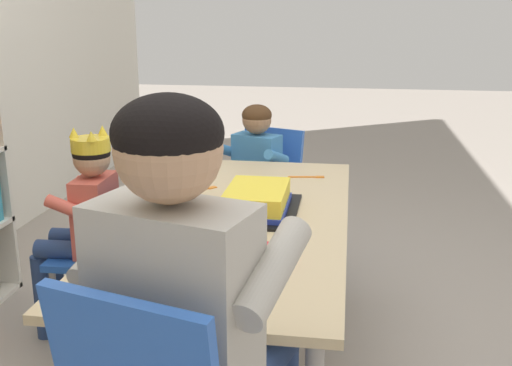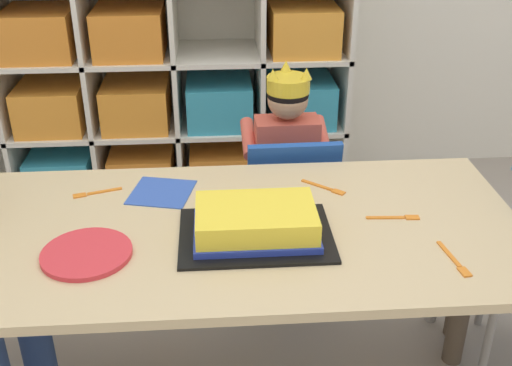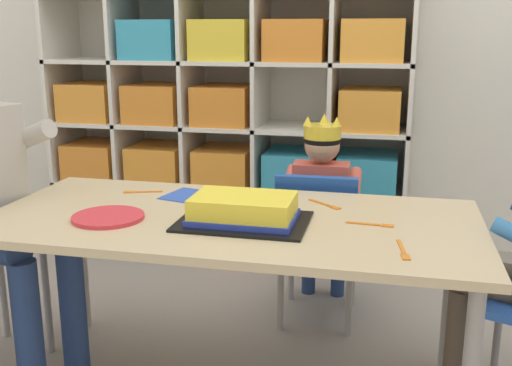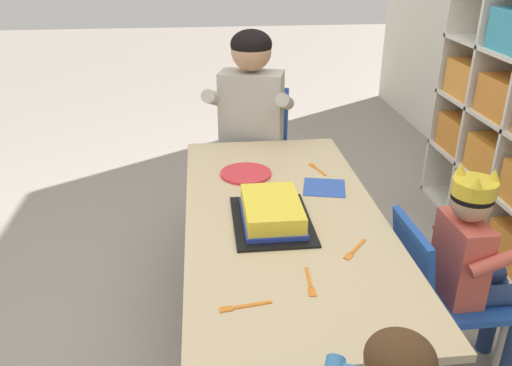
% 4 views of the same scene
% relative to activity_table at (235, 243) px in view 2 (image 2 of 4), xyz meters
% --- Properties ---
extents(storage_cubby_shelf, '(1.81, 0.40, 1.60)m').
position_rel_activity_table_xyz_m(storage_cubby_shelf, '(-0.36, 1.29, 0.27)').
color(storage_cubby_shelf, silver).
rests_on(storage_cubby_shelf, ground).
extents(activity_table, '(1.45, 0.69, 0.57)m').
position_rel_activity_table_xyz_m(activity_table, '(0.00, 0.00, 0.00)').
color(activity_table, '#D1B789').
rests_on(activity_table, ground).
extents(classroom_chair_blue, '(0.32, 0.36, 0.62)m').
position_rel_activity_table_xyz_m(classroom_chair_blue, '(0.20, 0.50, -0.17)').
color(classroom_chair_blue, '#1E4CA8').
rests_on(classroom_chair_blue, ground).
extents(child_with_crown, '(0.30, 0.31, 0.80)m').
position_rel_activity_table_xyz_m(child_with_crown, '(0.20, 0.61, -0.03)').
color(child_with_crown, '#D15647').
rests_on(child_with_crown, ground).
extents(birthday_cake_on_tray, '(0.37, 0.26, 0.08)m').
position_rel_activity_table_xyz_m(birthday_cake_on_tray, '(0.05, -0.05, 0.08)').
color(birthday_cake_on_tray, black).
rests_on(birthday_cake_on_tray, activity_table).
extents(paper_plate_stack, '(0.21, 0.21, 0.01)m').
position_rel_activity_table_xyz_m(paper_plate_stack, '(-0.34, -0.10, 0.06)').
color(paper_plate_stack, '#DB333D').
rests_on(paper_plate_stack, activity_table).
extents(paper_napkin_square, '(0.19, 0.19, 0.00)m').
position_rel_activity_table_xyz_m(paper_napkin_square, '(-0.19, 0.19, 0.05)').
color(paper_napkin_square, '#3356B7').
rests_on(paper_napkin_square, activity_table).
extents(fork_near_cake_tray, '(0.14, 0.02, 0.00)m').
position_rel_activity_table_xyz_m(fork_near_cake_tray, '(0.41, 0.01, 0.05)').
color(fork_near_cake_tray, orange).
rests_on(fork_near_cake_tray, activity_table).
extents(fork_beside_plate_stack, '(0.04, 0.14, 0.00)m').
position_rel_activity_table_xyz_m(fork_beside_plate_stack, '(0.49, -0.19, 0.05)').
color(fork_beside_plate_stack, orange).
rests_on(fork_beside_plate_stack, activity_table).
extents(fork_near_child_seat, '(0.13, 0.05, 0.00)m').
position_rel_activity_table_xyz_m(fork_near_child_seat, '(-0.37, 0.20, 0.05)').
color(fork_near_child_seat, orange).
rests_on(fork_near_child_seat, activity_table).
extents(fork_at_table_front_edge, '(0.11, 0.10, 0.00)m').
position_rel_activity_table_xyz_m(fork_at_table_front_edge, '(0.26, 0.18, 0.05)').
color(fork_at_table_front_edge, orange).
rests_on(fork_at_table_front_edge, activity_table).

